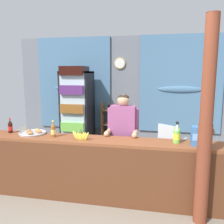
% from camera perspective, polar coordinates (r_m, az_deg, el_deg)
% --- Properties ---
extents(ground_plane, '(7.83, 7.83, 0.00)m').
position_cam_1_polar(ground_plane, '(4.39, 0.94, -15.56)').
color(ground_plane, gray).
extents(back_wall_curtained, '(5.65, 0.22, 2.73)m').
position_cam_1_polar(back_wall_curtained, '(5.84, 4.08, 4.92)').
color(back_wall_curtained, slate).
rests_on(back_wall_curtained, ground).
extents(stall_counter, '(4.22, 0.45, 0.91)m').
position_cam_1_polar(stall_counter, '(3.42, -1.35, -12.85)').
color(stall_counter, brown).
rests_on(stall_counter, ground).
extents(timber_post, '(0.19, 0.17, 2.51)m').
position_cam_1_polar(timber_post, '(3.00, 21.71, -3.79)').
color(timber_post, brown).
rests_on(timber_post, ground).
extents(drink_fridge, '(0.65, 0.72, 2.00)m').
position_cam_1_polar(drink_fridge, '(5.52, -8.53, 1.36)').
color(drink_fridge, black).
rests_on(drink_fridge, ground).
extents(bottle_shelf_rack, '(0.48, 0.28, 1.16)m').
position_cam_1_polar(bottle_shelf_rack, '(5.71, -0.09, -3.24)').
color(bottle_shelf_rack, brown).
rests_on(bottle_shelf_rack, ground).
extents(plastic_lawn_chair, '(0.61, 0.61, 0.86)m').
position_cam_1_polar(plastic_lawn_chair, '(4.87, 14.00, -7.11)').
color(plastic_lawn_chair, silver).
rests_on(plastic_lawn_chair, ground).
extents(shopkeeper, '(0.50, 0.42, 1.53)m').
position_cam_1_polar(shopkeeper, '(3.78, 2.67, -4.38)').
color(shopkeeper, '#28282D').
rests_on(shopkeeper, ground).
extents(soda_bottle_lime_soda, '(0.10, 0.10, 0.29)m').
position_cam_1_polar(soda_bottle_lime_soda, '(3.35, 15.42, -5.13)').
color(soda_bottle_lime_soda, '#75C64C').
rests_on(soda_bottle_lime_soda, stall_counter).
extents(soda_bottle_cola, '(0.07, 0.07, 0.24)m').
position_cam_1_polar(soda_bottle_cola, '(4.10, -23.40, -3.26)').
color(soda_bottle_cola, black).
rests_on(soda_bottle_cola, stall_counter).
extents(soda_bottle_iced_tea, '(0.07, 0.07, 0.26)m').
position_cam_1_polar(soda_bottle_iced_tea, '(3.63, -14.04, -4.22)').
color(soda_bottle_iced_tea, brown).
rests_on(soda_bottle_iced_tea, stall_counter).
extents(snack_box_biscuit, '(0.16, 0.15, 0.26)m').
position_cam_1_polar(snack_box_biscuit, '(3.31, 20.00, -5.47)').
color(snack_box_biscuit, '#3D75B7').
rests_on(snack_box_biscuit, stall_counter).
extents(pastry_tray, '(0.42, 0.42, 0.07)m').
position_cam_1_polar(pastry_tray, '(3.92, -18.66, -4.76)').
color(pastry_tray, '#BCBCC1').
rests_on(pastry_tray, stall_counter).
extents(banana_bunch, '(0.27, 0.06, 0.16)m').
position_cam_1_polar(banana_bunch, '(3.40, -7.65, -5.75)').
color(banana_bunch, '#DBCC42').
rests_on(banana_bunch, stall_counter).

